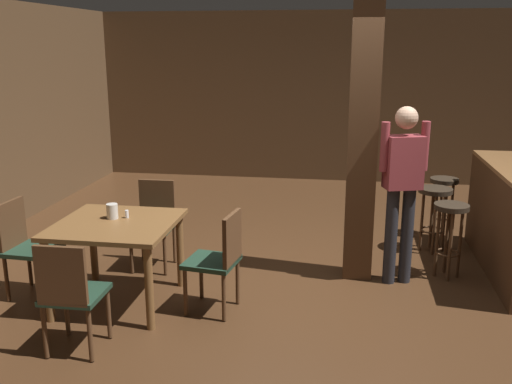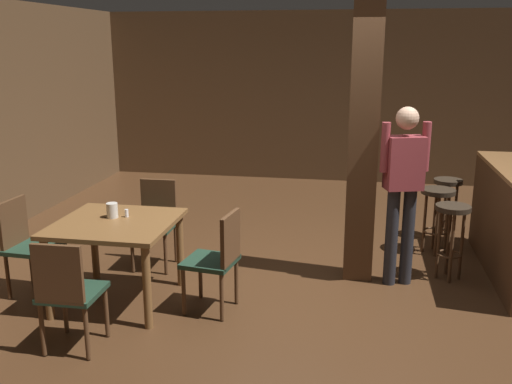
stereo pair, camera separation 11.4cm
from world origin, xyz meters
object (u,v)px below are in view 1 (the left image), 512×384
at_px(chair_north, 154,219).
at_px(standing_person, 402,183).
at_px(chair_west, 25,243).
at_px(salt_shaker, 127,214).
at_px(bar_stool_mid, 434,203).
at_px(bar_stool_far, 443,194).
at_px(chair_east, 220,257).
at_px(dining_table, 117,235).
at_px(bar_counter, 508,220).
at_px(chair_south, 70,291).
at_px(napkin_cup, 112,211).
at_px(bar_stool_near, 450,223).

relative_size(chair_north, standing_person, 0.52).
bearing_deg(chair_west, standing_person, 13.93).
xyz_separation_m(chair_west, salt_shaker, (0.95, 0.11, 0.29)).
relative_size(chair_west, bar_stool_mid, 1.22).
distance_m(chair_north, bar_stool_far, 3.42).
relative_size(chair_east, bar_stool_mid, 1.22).
distance_m(dining_table, bar_counter, 3.83).
relative_size(chair_west, chair_south, 1.00).
xyz_separation_m(chair_east, bar_counter, (2.67, 1.32, 0.04)).
height_order(chair_east, napkin_cup, chair_east).
distance_m(dining_table, standing_person, 2.67).
relative_size(chair_east, salt_shaker, 12.30).
height_order(chair_north, bar_stool_mid, chair_north).
xyz_separation_m(chair_west, chair_south, (0.90, -0.91, 0.00)).
bearing_deg(bar_stool_near, standing_person, -157.67).
relative_size(chair_south, chair_east, 1.00).
bearing_deg(salt_shaker, bar_stool_near, 17.58).
bearing_deg(salt_shaker, chair_west, -173.14).
bearing_deg(salt_shaker, dining_table, -111.95).
xyz_separation_m(bar_counter, bar_stool_mid, (-0.64, 0.51, 0.01)).
height_order(chair_north, salt_shaker, chair_north).
bearing_deg(bar_stool_mid, bar_counter, -38.57).
bearing_deg(bar_stool_mid, chair_north, -162.95).
xyz_separation_m(chair_west, standing_person, (3.40, 0.84, 0.50)).
relative_size(dining_table, chair_west, 1.15).
relative_size(chair_east, standing_person, 0.52).
relative_size(bar_counter, bar_stool_near, 2.66).
xyz_separation_m(dining_table, chair_east, (0.93, -0.03, -0.14)).
bearing_deg(dining_table, bar_stool_mid, 31.37).
xyz_separation_m(chair_south, bar_stool_near, (3.01, 1.96, 0.06)).
distance_m(dining_table, chair_south, 0.91).
height_order(dining_table, bar_stool_far, dining_table).
distance_m(chair_south, napkin_cup, 1.05).
bearing_deg(bar_counter, chair_west, -164.19).
relative_size(chair_west, standing_person, 0.52).
distance_m(napkin_cup, salt_shaker, 0.13).
bearing_deg(chair_west, bar_stool_near, 15.06).
bearing_deg(chair_south, napkin_cup, 93.96).
xyz_separation_m(chair_north, chair_east, (0.90, -0.94, 0.00)).
xyz_separation_m(chair_south, napkin_cup, (-0.07, 0.99, 0.32)).
distance_m(chair_south, standing_person, 3.10).
height_order(chair_east, bar_stool_near, chair_east).
height_order(chair_east, salt_shaker, chair_east).
distance_m(chair_west, standing_person, 3.54).
bearing_deg(chair_west, bar_stool_mid, 24.87).
bearing_deg(bar_stool_far, bar_counter, -65.90).
relative_size(chair_west, bar_counter, 0.44).
xyz_separation_m(chair_north, bar_counter, (3.57, 0.38, 0.04)).
distance_m(chair_west, bar_stool_mid, 4.25).
bearing_deg(chair_south, bar_stool_far, 45.86).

